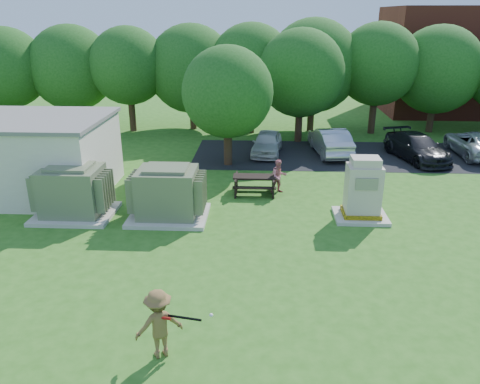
# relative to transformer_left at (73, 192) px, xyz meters

# --- Properties ---
(ground) EXTENTS (120.00, 120.00, 0.00)m
(ground) POSITION_rel_transformer_left_xyz_m (6.50, -4.50, -0.97)
(ground) COLOR #2D6619
(ground) RESTS_ON ground
(parking_strip) EXTENTS (20.00, 6.00, 0.01)m
(parking_strip) POSITION_rel_transformer_left_xyz_m (13.50, 9.00, -0.96)
(parking_strip) COLOR #232326
(parking_strip) RESTS_ON ground
(transformer_left) EXTENTS (3.00, 2.40, 2.07)m
(transformer_left) POSITION_rel_transformer_left_xyz_m (0.00, 0.00, 0.00)
(transformer_left) COLOR beige
(transformer_left) RESTS_ON ground
(transformer_right) EXTENTS (3.00, 2.40, 2.07)m
(transformer_right) POSITION_rel_transformer_left_xyz_m (3.70, 0.00, 0.00)
(transformer_right) COLOR beige
(transformer_right) RESTS_ON ground
(generator_cabinet) EXTENTS (2.01, 1.64, 2.45)m
(generator_cabinet) POSITION_rel_transformer_left_xyz_m (11.15, 0.32, 0.10)
(generator_cabinet) COLOR beige
(generator_cabinet) RESTS_ON ground
(picnic_table) EXTENTS (1.88, 1.41, 0.81)m
(picnic_table) POSITION_rel_transformer_left_xyz_m (6.98, 2.81, -0.47)
(picnic_table) COLOR black
(picnic_table) RESTS_ON ground
(batter) EXTENTS (1.27, 1.04, 1.71)m
(batter) POSITION_rel_transformer_left_xyz_m (5.02, -7.82, -0.12)
(batter) COLOR brown
(batter) RESTS_ON ground
(person_at_picnic) EXTENTS (0.89, 0.80, 1.51)m
(person_at_picnic) POSITION_rel_transformer_left_xyz_m (8.04, 2.95, -0.22)
(person_at_picnic) COLOR #CA6B74
(person_at_picnic) RESTS_ON ground
(car_white) EXTENTS (1.93, 3.96, 1.30)m
(car_white) POSITION_rel_transformer_left_xyz_m (7.55, 9.06, -0.32)
(car_white) COLOR silver
(car_white) RESTS_ON ground
(car_silver_a) EXTENTS (2.15, 4.71, 1.50)m
(car_silver_a) POSITION_rel_transformer_left_xyz_m (11.09, 9.26, -0.22)
(car_silver_a) COLOR #B9B9BE
(car_silver_a) RESTS_ON ground
(car_dark) EXTENTS (3.10, 5.06, 1.37)m
(car_dark) POSITION_rel_transformer_left_xyz_m (15.66, 8.41, -0.28)
(car_dark) COLOR black
(car_dark) RESTS_ON ground
(car_silver_b) EXTENTS (2.25, 4.87, 1.35)m
(car_silver_b) POSITION_rel_transformer_left_xyz_m (19.19, 9.42, -0.29)
(car_silver_b) COLOR silver
(car_silver_b) RESTS_ON ground
(batting_equipment) EXTENTS (1.14, 0.34, 0.13)m
(batting_equipment) POSITION_rel_transformer_left_xyz_m (5.63, -7.90, 0.14)
(batting_equipment) COLOR black
(batting_equipment) RESTS_ON ground
(tree_row) EXTENTS (41.30, 13.30, 7.30)m
(tree_row) POSITION_rel_transformer_left_xyz_m (8.25, 14.00, 3.18)
(tree_row) COLOR #47301E
(tree_row) RESTS_ON ground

